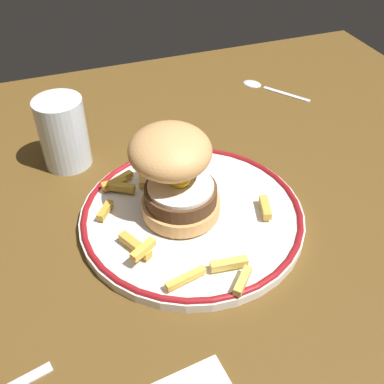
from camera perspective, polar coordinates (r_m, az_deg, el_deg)
ground_plane at (r=57.69cm, az=-0.16°, el=-7.17°), size 110.68×99.76×4.00cm
dinner_plate at (r=58.02cm, az=0.00°, el=-2.83°), size 27.95×27.95×1.60cm
burger at (r=54.51cm, az=-2.20°, el=2.50°), size 11.06×12.26×10.91cm
fries_pile at (r=56.01cm, az=-3.53°, el=-3.06°), size 20.98×27.23×1.79cm
water_glass at (r=67.72cm, az=-15.46°, el=6.51°), size 6.70×6.70×10.20cm
spoon at (r=88.35cm, az=8.29°, el=12.96°), size 9.14×11.80×0.90cm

